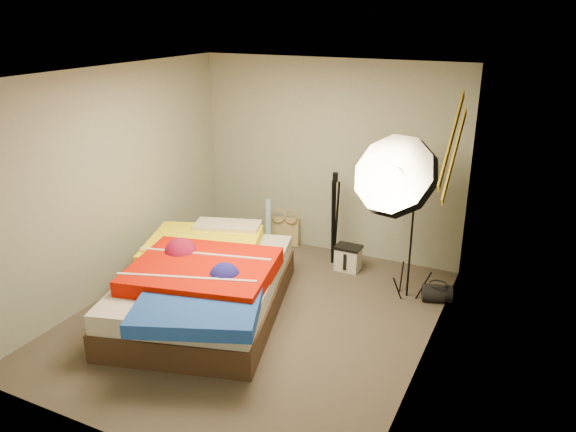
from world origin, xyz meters
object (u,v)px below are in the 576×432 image
Objects in this scene: photo_umbrella at (397,178)px; camera_tripod at (334,212)px; duffel_bag at (437,293)px; tote_bag at (286,231)px; bed at (204,284)px; camera_case at (348,259)px; wrapping_roll at (268,225)px.

camera_tripod is (-0.90, 0.54, -0.70)m from photo_umbrella.
camera_tripod is (-1.41, 0.45, 0.58)m from duffel_bag.
bed is (0.03, -2.03, 0.14)m from tote_bag.
camera_tripod is (0.80, -0.27, 0.49)m from tote_bag.
camera_case is 1.21m from duffel_bag.
duffel_bag is at bearing 10.23° from photo_umbrella.
duffel_bag is 0.12× the size of bed.
wrapping_roll is 0.27× the size of bed.
tote_bag reaches higher than camera_case.
duffel_bag is (2.21, -0.73, -0.09)m from tote_bag.
bed is 1.95m from camera_tripod.
bed is at bearing -166.30° from duffel_bag.
photo_umbrella is (1.70, -0.82, 1.19)m from tote_bag.
photo_umbrella reaches higher than camera_case.
wrapping_roll is (-0.12, -0.28, 0.16)m from tote_bag.
photo_umbrella is (0.65, -0.42, 1.24)m from camera_case.
camera_case is at bearing 147.10° from duffel_bag.
camera_tripod is at bearing 66.29° from bed.
bed is 2.32m from photo_umbrella.
photo_umbrella is at bearing -36.63° from tote_bag.
camera_tripod is at bearing -29.84° from tote_bag.
bed is at bearing -84.96° from wrapping_roll.
wrapping_roll is 2.21× the size of duffel_bag.
bed reaches higher than duffel_bag.
photo_umbrella is (1.67, 1.21, 1.05)m from bed.
photo_umbrella reaches higher than tote_bag.
camera_case is at bearing 58.02° from bed.
photo_umbrella is at bearing 35.90° from bed.
bed is at bearing -144.10° from photo_umbrella.
photo_umbrella is at bearing 173.10° from duffel_bag.
wrapping_roll is 0.98m from camera_tripod.
camera_tripod is at bearing 145.10° from duffel_bag.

